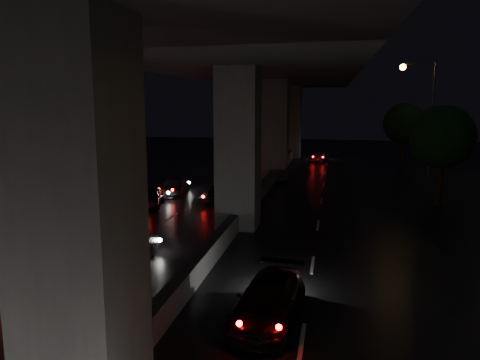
% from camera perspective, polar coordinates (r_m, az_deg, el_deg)
% --- Properties ---
extents(ground, '(120.00, 120.00, 0.00)m').
position_cam_1_polar(ground, '(19.41, -3.21, -9.51)').
color(ground, black).
rests_on(ground, ground).
extents(viaduct, '(12.00, 80.00, 10.50)m').
position_cam_1_polar(viaduct, '(23.28, -0.22, 14.54)').
color(viaduct, '#353538').
rests_on(viaduct, ground).
extents(median_barrier, '(0.45, 70.00, 0.85)m').
position_cam_1_polar(median_barrier, '(23.96, -0.21, -4.69)').
color(median_barrier, '#353538').
rests_on(median_barrier, ground).
extents(tree_c, '(3.80, 3.80, 6.12)m').
position_cam_1_polar(tree_c, '(30.48, 23.44, 4.80)').
color(tree_c, black).
rests_on(tree_c, ground).
extents(tree_d, '(3.80, 3.80, 6.12)m').
position_cam_1_polar(tree_d, '(46.22, 19.37, 6.47)').
color(tree_d, black).
rests_on(tree_d, ground).
extents(streetlight_far, '(2.52, 0.44, 9.00)m').
position_cam_1_polar(streetlight_far, '(36.29, 21.60, 7.90)').
color(streetlight_far, '#2D2D33').
rests_on(streetlight_far, ground).
extents(car_3, '(2.09, 4.36, 1.22)m').
position_cam_1_polar(car_3, '(14.15, 3.53, -14.40)').
color(car_3, black).
rests_on(car_3, ground).
extents(car_4, '(1.87, 3.79, 1.20)m').
position_cam_1_polar(car_4, '(19.00, -24.58, -8.94)').
color(car_4, black).
rests_on(car_4, ground).
extents(car_5, '(1.47, 3.42, 1.09)m').
position_cam_1_polar(car_5, '(18.94, -12.99, -8.50)').
color(car_5, black).
rests_on(car_5, ground).
extents(car_6, '(2.08, 3.55, 1.14)m').
position_cam_1_polar(car_6, '(28.72, -10.86, -2.14)').
color(car_6, black).
rests_on(car_6, ground).
extents(car_7, '(2.08, 4.06, 1.13)m').
position_cam_1_polar(car_7, '(32.19, -8.01, -0.79)').
color(car_7, '#252528').
rests_on(car_7, ground).
extents(car_8, '(1.74, 3.40, 1.11)m').
position_cam_1_polar(car_8, '(29.60, -2.78, -1.65)').
color(car_8, black).
rests_on(car_8, ground).
extents(car_9, '(1.36, 3.43, 1.11)m').
position_cam_1_polar(car_9, '(37.86, -0.45, 0.86)').
color(car_9, '#504D45').
rests_on(car_9, ground).
extents(car_10, '(3.04, 4.81, 1.24)m').
position_cam_1_polar(car_10, '(44.28, 1.17, 2.24)').
color(car_10, black).
rests_on(car_10, ground).
extents(car_11, '(1.98, 4.21, 1.16)m').
position_cam_1_polar(car_11, '(48.45, -1.48, 2.84)').
color(car_11, black).
rests_on(car_11, ground).
extents(car_12, '(2.20, 3.72, 1.19)m').
position_cam_1_polar(car_12, '(49.67, 9.55, 2.90)').
color(car_12, slate).
rests_on(car_12, ground).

